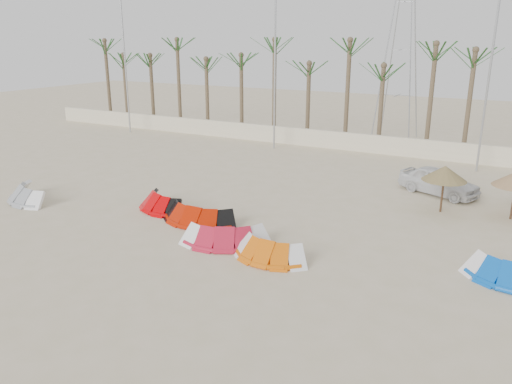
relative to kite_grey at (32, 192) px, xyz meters
The scene contains 14 objects.
ground 11.85m from the kite_grey, 15.37° to the right, with size 120.00×120.00×0.00m, color beige.
boundary_wall 22.05m from the kite_grey, 58.81° to the left, with size 60.00×0.30×1.30m, color beige.
palm_line 24.43m from the kite_grey, 59.31° to the left, with size 52.00×4.00×7.70m.
lamp_a 19.64m from the kite_grey, 116.88° to the left, with size 1.25×0.14×11.00m.
lamp_b 18.51m from the kite_grey, 72.07° to the left, with size 1.25×0.14×11.00m.
lamp_c 26.29m from the kite_grey, 40.91° to the left, with size 1.25×0.14×11.00m.
pylon 27.79m from the kite_grey, 63.46° to the left, with size 3.00×3.00×14.00m, color #A5A8AD, non-canonical shape.
kite_grey is the anchor object (origin of this frame).
kite_red_left 7.09m from the kite_grey, 16.87° to the left, with size 3.36×2.36×0.90m.
kite_red_mid 9.50m from the kite_grey, ahead, with size 3.63×1.59×0.90m.
kite_red_right 11.74m from the kite_grey, ahead, with size 3.92×2.76×0.90m.
kite_orange 13.94m from the kite_grey, ahead, with size 2.97×1.60×0.90m.
parasol_left 20.33m from the kite_grey, 22.93° to the left, with size 2.06×2.06×2.26m.
car 21.05m from the kite_grey, 30.69° to the left, with size 1.69×4.19×1.43m, color silver.
Camera 1 is at (10.11, -12.81, 7.95)m, focal length 35.00 mm.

